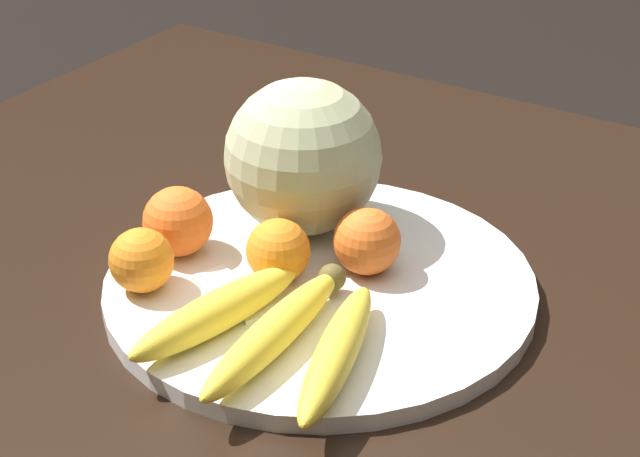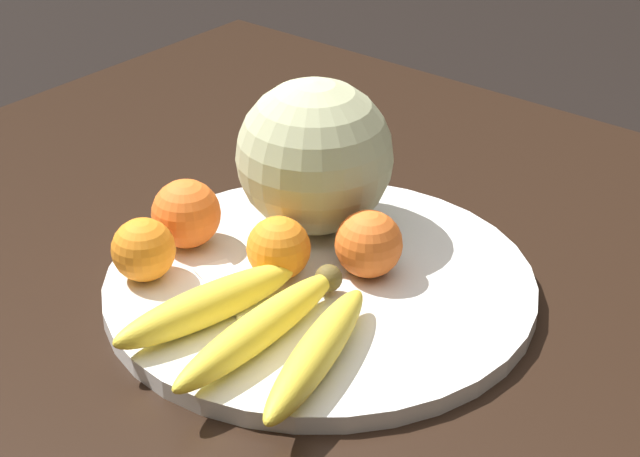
{
  "view_description": "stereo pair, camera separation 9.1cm",
  "coord_description": "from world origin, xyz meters",
  "px_view_note": "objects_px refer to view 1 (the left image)",
  "views": [
    {
      "loc": [
        -0.38,
        0.7,
        1.26
      ],
      "look_at": [
        0.05,
        0.03,
        0.8
      ],
      "focal_mm": 60.0,
      "sensor_mm": 36.0,
      "label": 1
    },
    {
      "loc": [
        -0.45,
        0.65,
        1.26
      ],
      "look_at": [
        0.05,
        0.03,
        0.8
      ],
      "focal_mm": 60.0,
      "sensor_mm": 36.0,
      "label": 2
    }
  ],
  "objects_px": {
    "produce_tag": "(234,293)",
    "orange_mid_center": "(367,241)",
    "banana_bunch": "(274,330)",
    "melon": "(303,157)",
    "orange_front_left": "(178,221)",
    "fruit_bowl": "(320,285)",
    "orange_back_left": "(278,251)",
    "kitchen_table": "(385,386)",
    "orange_front_right": "(142,260)"
  },
  "relations": [
    {
      "from": "banana_bunch",
      "to": "orange_back_left",
      "type": "xyz_separation_m",
      "value": [
        0.06,
        -0.09,
        0.01
      ]
    },
    {
      "from": "fruit_bowl",
      "to": "orange_front_right",
      "type": "relative_size",
      "value": 6.75
    },
    {
      "from": "orange_front_right",
      "to": "orange_back_left",
      "type": "relative_size",
      "value": 1.0
    },
    {
      "from": "banana_bunch",
      "to": "orange_front_right",
      "type": "height_order",
      "value": "orange_front_right"
    },
    {
      "from": "orange_front_right",
      "to": "orange_back_left",
      "type": "xyz_separation_m",
      "value": [
        -0.09,
        -0.08,
        0.0
      ]
    },
    {
      "from": "melon",
      "to": "orange_front_right",
      "type": "distance_m",
      "value": 0.18
    },
    {
      "from": "orange_mid_center",
      "to": "produce_tag",
      "type": "xyz_separation_m",
      "value": [
        0.08,
        0.1,
        -0.03
      ]
    },
    {
      "from": "orange_mid_center",
      "to": "orange_back_left",
      "type": "distance_m",
      "value": 0.08
    },
    {
      "from": "fruit_bowl",
      "to": "melon",
      "type": "height_order",
      "value": "melon"
    },
    {
      "from": "orange_front_left",
      "to": "orange_back_left",
      "type": "relative_size",
      "value": 1.13
    },
    {
      "from": "melon",
      "to": "orange_front_left",
      "type": "height_order",
      "value": "melon"
    },
    {
      "from": "fruit_bowl",
      "to": "produce_tag",
      "type": "xyz_separation_m",
      "value": [
        0.05,
        0.06,
        0.01
      ]
    },
    {
      "from": "banana_bunch",
      "to": "orange_mid_center",
      "type": "relative_size",
      "value": 3.4
    },
    {
      "from": "kitchen_table",
      "to": "fruit_bowl",
      "type": "height_order",
      "value": "fruit_bowl"
    },
    {
      "from": "kitchen_table",
      "to": "orange_front_left",
      "type": "bearing_deg",
      "value": 19.41
    },
    {
      "from": "orange_mid_center",
      "to": "melon",
      "type": "bearing_deg",
      "value": -22.12
    },
    {
      "from": "fruit_bowl",
      "to": "orange_front_right",
      "type": "bearing_deg",
      "value": 38.87
    },
    {
      "from": "fruit_bowl",
      "to": "orange_mid_center",
      "type": "relative_size",
      "value": 6.33
    },
    {
      "from": "kitchen_table",
      "to": "melon",
      "type": "bearing_deg",
      "value": -17.71
    },
    {
      "from": "orange_mid_center",
      "to": "banana_bunch",
      "type": "bearing_deg",
      "value": 88.75
    },
    {
      "from": "orange_front_left",
      "to": "orange_mid_center",
      "type": "bearing_deg",
      "value": -158.11
    },
    {
      "from": "orange_front_right",
      "to": "orange_back_left",
      "type": "distance_m",
      "value": 0.12
    },
    {
      "from": "kitchen_table",
      "to": "orange_back_left",
      "type": "xyz_separation_m",
      "value": [
        0.08,
        0.05,
        0.15
      ]
    },
    {
      "from": "melon",
      "to": "orange_front_left",
      "type": "bearing_deg",
      "value": 55.82
    },
    {
      "from": "kitchen_table",
      "to": "fruit_bowl",
      "type": "relative_size",
      "value": 3.25
    },
    {
      "from": "orange_back_left",
      "to": "orange_mid_center",
      "type": "bearing_deg",
      "value": -137.79
    },
    {
      "from": "orange_front_left",
      "to": "orange_back_left",
      "type": "height_order",
      "value": "orange_front_left"
    },
    {
      "from": "fruit_bowl",
      "to": "orange_back_left",
      "type": "xyz_separation_m",
      "value": [
        0.03,
        0.02,
        0.04
      ]
    },
    {
      "from": "orange_front_left",
      "to": "orange_mid_center",
      "type": "relative_size",
      "value": 1.06
    },
    {
      "from": "orange_front_left",
      "to": "produce_tag",
      "type": "xyz_separation_m",
      "value": [
        -0.08,
        0.03,
        -0.03
      ]
    },
    {
      "from": "kitchen_table",
      "to": "orange_front_right",
      "type": "distance_m",
      "value": 0.26
    },
    {
      "from": "melon",
      "to": "orange_front_left",
      "type": "relative_size",
      "value": 2.29
    },
    {
      "from": "produce_tag",
      "to": "melon",
      "type": "bearing_deg",
      "value": -62.81
    },
    {
      "from": "orange_front_right",
      "to": "orange_mid_center",
      "type": "xyz_separation_m",
      "value": [
        -0.15,
        -0.13,
        0.0
      ]
    },
    {
      "from": "melon",
      "to": "orange_front_right",
      "type": "relative_size",
      "value": 2.6
    },
    {
      "from": "kitchen_table",
      "to": "produce_tag",
      "type": "distance_m",
      "value": 0.18
    },
    {
      "from": "orange_front_left",
      "to": "orange_front_right",
      "type": "height_order",
      "value": "orange_front_left"
    },
    {
      "from": "fruit_bowl",
      "to": "orange_back_left",
      "type": "relative_size",
      "value": 6.72
    },
    {
      "from": "banana_bunch",
      "to": "orange_back_left",
      "type": "height_order",
      "value": "orange_back_left"
    },
    {
      "from": "produce_tag",
      "to": "orange_mid_center",
      "type": "bearing_deg",
      "value": -108.01
    },
    {
      "from": "orange_mid_center",
      "to": "orange_back_left",
      "type": "height_order",
      "value": "orange_mid_center"
    },
    {
      "from": "orange_front_right",
      "to": "produce_tag",
      "type": "bearing_deg",
      "value": -154.91
    },
    {
      "from": "orange_mid_center",
      "to": "produce_tag",
      "type": "relative_size",
      "value": 0.64
    },
    {
      "from": "kitchen_table",
      "to": "banana_bunch",
      "type": "xyz_separation_m",
      "value": [
        0.03,
        0.14,
        0.14
      ]
    },
    {
      "from": "fruit_bowl",
      "to": "melon",
      "type": "distance_m",
      "value": 0.12
    },
    {
      "from": "fruit_bowl",
      "to": "banana_bunch",
      "type": "height_order",
      "value": "banana_bunch"
    },
    {
      "from": "melon",
      "to": "orange_mid_center",
      "type": "xyz_separation_m",
      "value": [
        -0.09,
        0.04,
        -0.04
      ]
    },
    {
      "from": "kitchen_table",
      "to": "melon",
      "type": "xyz_separation_m",
      "value": [
        0.11,
        -0.04,
        0.19
      ]
    },
    {
      "from": "melon",
      "to": "produce_tag",
      "type": "relative_size",
      "value": 1.55
    },
    {
      "from": "melon",
      "to": "orange_front_right",
      "type": "bearing_deg",
      "value": 71.25
    }
  ]
}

